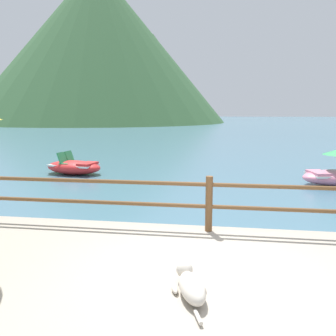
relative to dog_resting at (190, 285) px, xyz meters
The scene contains 5 objects.
ground_plane 40.62m from the dog_resting, 89.82° to the left, with size 200.00×200.00×0.00m, color #477084.
dock_railing 2.22m from the dog_resting, 86.69° to the left, with size 23.92×0.12×0.95m.
dog_resting is the anchor object (origin of this frame).
pedal_boat_0 10.53m from the dog_resting, 120.19° to the left, with size 2.43×1.59×0.86m.
cliff_headland 75.25m from the dog_resting, 108.64° to the left, with size 52.44×52.44×31.48m.
Camera 1 is at (0.16, -4.25, 2.44)m, focal length 37.57 mm.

